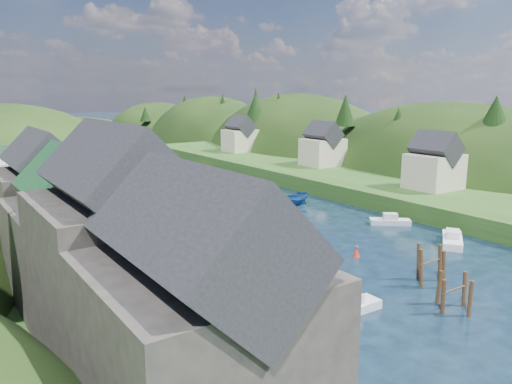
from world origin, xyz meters
TOP-DOWN VIEW (x-y plane):
  - ground at (0.00, 50.00)m, footprint 600.00×600.00m
  - hillside_right at (45.00, 75.00)m, footprint 36.00×245.56m
  - far_hills at (1.22, 174.01)m, footprint 103.00×68.00m
  - hill_trees at (-0.29, 65.08)m, footprint 89.13×152.80m
  - quay_left at (-24.00, 20.00)m, footprint 12.00×110.00m
  - quayside_buildings at (-26.00, 6.39)m, footprint 8.00×35.84m
  - boat_sheds at (-26.00, 39.00)m, footprint 7.00×21.00m
  - terrace_right at (25.00, 40.00)m, footprint 16.00×120.00m
  - right_bank_cottages at (28.00, 48.33)m, footprint 9.00×59.24m
  - piling_cluster_near at (-1.87, -1.22)m, footprint 3.21×2.99m
  - piling_cluster_far at (1.13, 3.10)m, footprint 3.04×2.85m
  - channel_buoy_near at (1.13, 11.81)m, footprint 0.70×0.70m
  - channel_buoy_far at (-0.20, 19.25)m, footprint 0.70×0.70m
  - moored_boats at (1.16, 28.19)m, footprint 37.61×91.58m

SIDE VIEW (x-z plane):
  - far_hills at x=1.22m, z-range -32.80..11.20m
  - hillside_right at x=45.00m, z-range -31.41..16.59m
  - ground at x=0.00m, z-range 0.00..0.00m
  - channel_buoy_near at x=1.13m, z-range -0.07..1.03m
  - channel_buoy_far at x=-0.20m, z-range -0.07..1.03m
  - moored_boats at x=1.16m, z-range -0.50..1.54m
  - quay_left at x=-24.00m, z-range 0.00..2.00m
  - piling_cluster_near at x=-1.87m, z-range -0.57..2.79m
  - terrace_right at x=25.00m, z-range 0.00..2.40m
  - piling_cluster_far at x=1.13m, z-range -0.57..3.35m
  - boat_sheds at x=-26.00m, z-range 1.52..9.02m
  - right_bank_cottages at x=28.00m, z-range 1.64..10.05m
  - quayside_buildings at x=-26.00m, z-range 0.64..13.54m
  - hill_trees at x=-0.29m, z-range 5.01..17.17m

